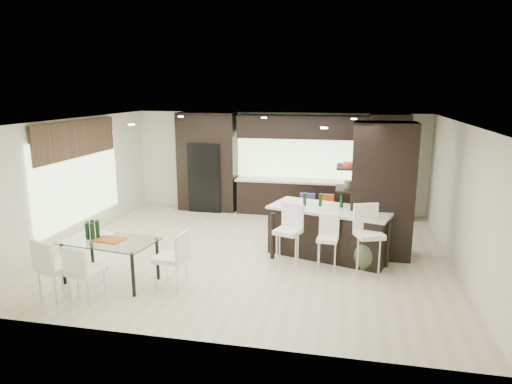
% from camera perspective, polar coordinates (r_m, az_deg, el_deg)
% --- Properties ---
extents(ground, '(8.00, 8.00, 0.00)m').
position_cam_1_polar(ground, '(9.58, -0.74, -7.50)').
color(ground, beige).
rests_on(ground, ground).
extents(back_wall, '(8.00, 0.02, 2.70)m').
position_cam_1_polar(back_wall, '(12.58, 2.69, 3.75)').
color(back_wall, white).
rests_on(back_wall, ground).
extents(left_wall, '(0.02, 7.00, 2.70)m').
position_cam_1_polar(left_wall, '(10.78, -22.00, 1.30)').
color(left_wall, white).
rests_on(left_wall, ground).
extents(right_wall, '(0.02, 7.00, 2.70)m').
position_cam_1_polar(right_wall, '(9.23, 24.29, -0.72)').
color(right_wall, white).
rests_on(right_wall, ground).
extents(ceiling, '(8.00, 7.00, 0.02)m').
position_cam_1_polar(ceiling, '(9.01, -0.78, 8.82)').
color(ceiling, white).
rests_on(ceiling, ground).
extents(window_left, '(0.04, 3.20, 1.90)m').
position_cam_1_polar(window_left, '(10.92, -21.26, 1.50)').
color(window_left, '#B2D199').
rests_on(window_left, left_wall).
extents(window_back, '(3.40, 0.04, 1.20)m').
position_cam_1_polar(window_back, '(12.43, 5.41, 4.54)').
color(window_back, '#B2D199').
rests_on(window_back, back_wall).
extents(stone_accent, '(0.08, 3.00, 0.80)m').
position_cam_1_polar(stone_accent, '(10.78, -21.51, 6.19)').
color(stone_accent, brown).
rests_on(stone_accent, left_wall).
extents(ceiling_spots, '(4.00, 3.00, 0.02)m').
position_cam_1_polar(ceiling_spots, '(9.25, -0.45, 8.80)').
color(ceiling_spots, white).
rests_on(ceiling_spots, ceiling).
extents(back_cabinetry, '(6.80, 0.68, 2.70)m').
position_cam_1_polar(back_cabinetry, '(12.19, 4.77, 3.43)').
color(back_cabinetry, black).
rests_on(back_cabinetry, ground).
extents(refrigerator, '(0.90, 0.68, 1.90)m').
position_cam_1_polar(refrigerator, '(12.72, -6.09, 1.97)').
color(refrigerator, black).
rests_on(refrigerator, ground).
extents(partition_column, '(1.20, 0.80, 2.70)m').
position_cam_1_polar(partition_column, '(9.41, 15.44, 0.21)').
color(partition_column, black).
rests_on(partition_column, ground).
extents(kitchen_island, '(2.60, 1.69, 1.00)m').
position_cam_1_polar(kitchen_island, '(9.36, 9.17, -4.93)').
color(kitchen_island, black).
rests_on(kitchen_island, ground).
extents(stool_left, '(0.55, 0.55, 0.99)m').
position_cam_1_polar(stool_left, '(8.63, 3.97, -6.36)').
color(stool_left, white).
rests_on(stool_left, ground).
extents(stool_mid, '(0.40, 0.40, 0.84)m').
position_cam_1_polar(stool_mid, '(8.63, 8.89, -7.04)').
color(stool_mid, white).
rests_on(stool_mid, ground).
extents(stool_right, '(0.59, 0.59, 1.04)m').
position_cam_1_polar(stool_right, '(8.55, 13.88, -6.72)').
color(stool_right, white).
rests_on(stool_right, ground).
extents(bench, '(1.32, 0.52, 0.51)m').
position_cam_1_polar(bench, '(11.02, 7.87, -3.51)').
color(bench, black).
rests_on(bench, ground).
extents(floor_vase, '(0.47, 0.47, 1.11)m').
position_cam_1_polar(floor_vase, '(8.78, 13.50, -5.99)').
color(floor_vase, '#4B5840').
rests_on(floor_vase, ground).
extents(dining_table, '(1.70, 1.12, 0.76)m').
position_cam_1_polar(dining_table, '(8.45, -17.68, -8.22)').
color(dining_table, white).
rests_on(dining_table, ground).
extents(chair_near, '(0.57, 0.57, 0.88)m').
position_cam_1_polar(chair_near, '(7.82, -20.45, -9.70)').
color(chair_near, white).
rests_on(chair_near, ground).
extents(chair_far, '(0.66, 0.66, 0.94)m').
position_cam_1_polar(chair_far, '(8.06, -23.56, -9.04)').
color(chair_far, white).
rests_on(chair_far, ground).
extents(chair_end, '(0.53, 0.53, 0.92)m').
position_cam_1_polar(chair_end, '(7.95, -10.57, -8.57)').
color(chair_end, white).
rests_on(chair_end, ground).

